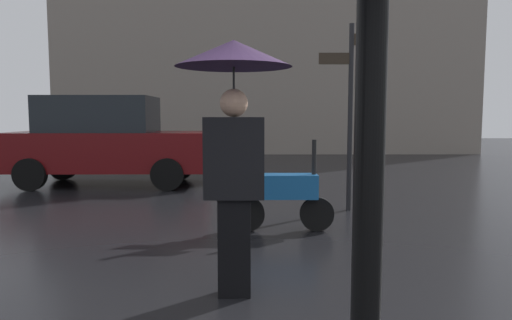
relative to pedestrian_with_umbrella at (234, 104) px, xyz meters
name	(u,v)px	position (x,y,z in m)	size (l,w,h in m)	color
pedestrian_with_umbrella	(234,104)	(0.00, 0.00, 0.00)	(0.98, 0.98, 2.17)	black
parked_scooter	(279,190)	(0.51, 2.25, -1.09)	(1.39, 0.32, 1.23)	black
parked_car_left	(107,140)	(-3.10, 6.49, -0.64)	(4.37, 1.86, 1.98)	#590C0F
street_signpost	(351,99)	(1.74, 3.63, 0.18)	(1.08, 0.08, 3.01)	black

